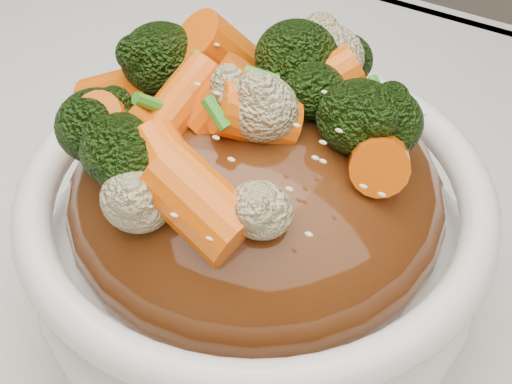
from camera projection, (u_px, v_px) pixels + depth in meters
The scene contains 8 objects.
tablecloth at pixel (231, 351), 0.41m from camera, with size 1.20×0.80×0.04m, color silver.
bowl at pixel (256, 240), 0.39m from camera, with size 0.24×0.24×0.09m, color white, non-canonical shape.
sauce_base at pixel (256, 197), 0.36m from camera, with size 0.19×0.19×0.11m, color #4D240D.
carrots at pixel (256, 85), 0.32m from camera, with size 0.19×0.19×0.06m, color #F36107, non-canonical shape.
broccoli at pixel (256, 87), 0.32m from camera, with size 0.19×0.19×0.05m, color black, non-canonical shape.
cauliflower at pixel (256, 91), 0.32m from camera, with size 0.19×0.19×0.04m, color beige, non-canonical shape.
scallions at pixel (256, 83), 0.32m from camera, with size 0.14×0.14×0.02m, color #32881F, non-canonical shape.
sesame_seeds at pixel (256, 83), 0.32m from camera, with size 0.17×0.17×0.01m, color beige, non-canonical shape.
Camera 1 is at (0.13, -0.19, 1.08)m, focal length 50.00 mm.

